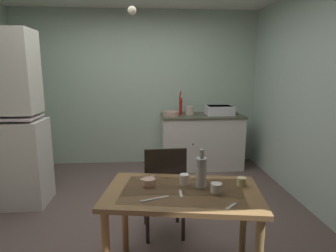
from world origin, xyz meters
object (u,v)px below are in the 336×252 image
serving_bowl_wide (149,182)px  teacup_cream (242,182)px  glass_bottle (201,172)px  hutch_cabinet (2,126)px  dining_table (182,203)px  sink_basin (219,110)px  chair_far_side (164,189)px  mixing_bowl_counter (171,114)px  hand_pump (181,105)px

serving_bowl_wide → teacup_cream: bearing=-4.6°
teacup_cream → glass_bottle: (-0.32, 0.00, 0.09)m
hutch_cabinet → dining_table: 2.43m
dining_table → serving_bowl_wide: (-0.25, 0.12, 0.13)m
sink_basin → glass_bottle: size_ratio=1.47×
hutch_cabinet → dining_table: size_ratio=1.66×
dining_table → serving_bowl_wide: 0.30m
chair_far_side → glass_bottle: 0.67m
hutch_cabinet → glass_bottle: (2.10, -1.34, -0.12)m
chair_far_side → teacup_cream: bearing=-41.6°
hutch_cabinet → sink_basin: size_ratio=4.69×
mixing_bowl_counter → teacup_cream: mixing_bowl_counter is taller
mixing_bowl_counter → teacup_cream: (0.34, -2.47, -0.17)m
serving_bowl_wide → teacup_cream: 0.72m
mixing_bowl_counter → chair_far_side: mixing_bowl_counter is taller
mixing_bowl_counter → dining_table: size_ratio=0.21×
teacup_cream → sink_basin: bearing=79.6°
teacup_cream → dining_table: bearing=-172.9°
hand_pump → hutch_cabinet: bearing=-151.3°
chair_far_side → mixing_bowl_counter: bearing=83.2°
serving_bowl_wide → glass_bottle: 0.42m
hand_pump → serving_bowl_wide: (-0.54, -2.51, -0.30)m
hutch_cabinet → glass_bottle: 2.50m
serving_bowl_wide → mixing_bowl_counter: bearing=81.0°
sink_basin → dining_table: sink_basin is taller
dining_table → glass_bottle: bearing=22.0°
hand_pump → mixing_bowl_counter: 0.23m
mixing_bowl_counter → serving_bowl_wide: bearing=-99.0°
hutch_cabinet → serving_bowl_wide: bearing=-37.0°
hand_pump → teacup_cream: bearing=-86.1°
hutch_cabinet → chair_far_side: 2.08m
dining_table → glass_bottle: 0.28m
teacup_cream → glass_bottle: glass_bottle is taller
glass_bottle → mixing_bowl_counter: bearing=90.5°
serving_bowl_wide → glass_bottle: bearing=-7.9°
serving_bowl_wide → dining_table: bearing=-24.9°
serving_bowl_wide → chair_far_side: bearing=72.0°
sink_basin → hutch_cabinet: bearing=-157.7°
chair_far_side → serving_bowl_wide: chair_far_side is taller
hand_pump → glass_bottle: (-0.14, -2.57, -0.21)m
hutch_cabinet → mixing_bowl_counter: 2.37m
hutch_cabinet → hand_pump: 2.56m
dining_table → glass_bottle: (0.15, 0.06, 0.22)m
hutch_cabinet → mixing_bowl_counter: size_ratio=8.02×
serving_bowl_wide → hand_pump: bearing=77.8°
mixing_bowl_counter → dining_table: (-0.13, -2.53, -0.30)m
mixing_bowl_counter → serving_bowl_wide: 2.45m
sink_basin → hand_pump: (-0.64, 0.05, 0.09)m
teacup_cream → glass_bottle: size_ratio=0.23×
mixing_bowl_counter → glass_bottle: bearing=-89.5°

